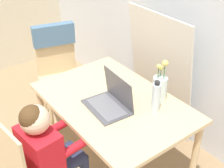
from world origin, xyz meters
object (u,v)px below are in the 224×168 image
at_px(water_bottle, 156,98).
at_px(chair_spare, 58,59).
at_px(laptop, 111,100).
at_px(flower_vase, 160,87).
at_px(person_seated, 48,149).

bearing_deg(water_bottle, chair_spare, -175.75).
height_order(laptop, flower_vase, flower_vase).
distance_m(chair_spare, flower_vase, 1.18).
distance_m(person_seated, water_bottle, 0.78).
distance_m(person_seated, laptop, 0.54).
xyz_separation_m(chair_spare, water_bottle, (1.23, 0.09, 0.19)).
relative_size(laptop, water_bottle, 1.48).
bearing_deg(laptop, person_seated, -81.66).
xyz_separation_m(flower_vase, water_bottle, (0.08, -0.12, 0.01)).
height_order(person_seated, water_bottle, person_seated).
height_order(laptop, water_bottle, water_bottle).
bearing_deg(chair_spare, laptop, -81.40).
bearing_deg(person_seated, flower_vase, -103.83).
relative_size(person_seated, flower_vase, 2.99).
distance_m(laptop, water_bottle, 0.31).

